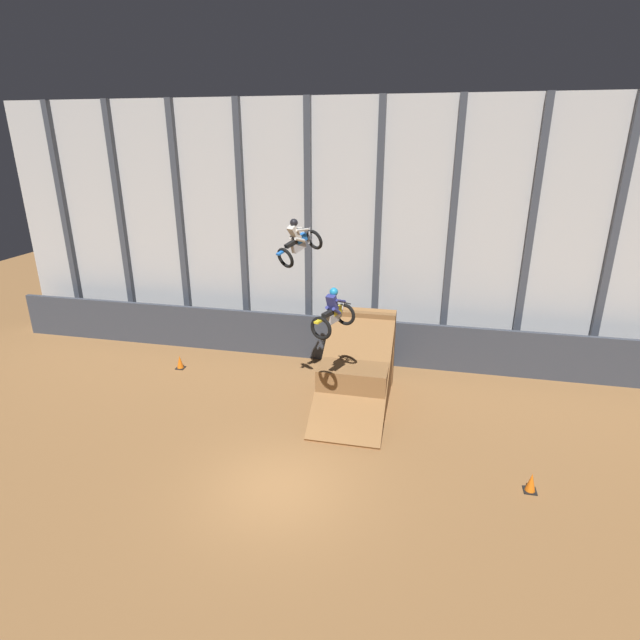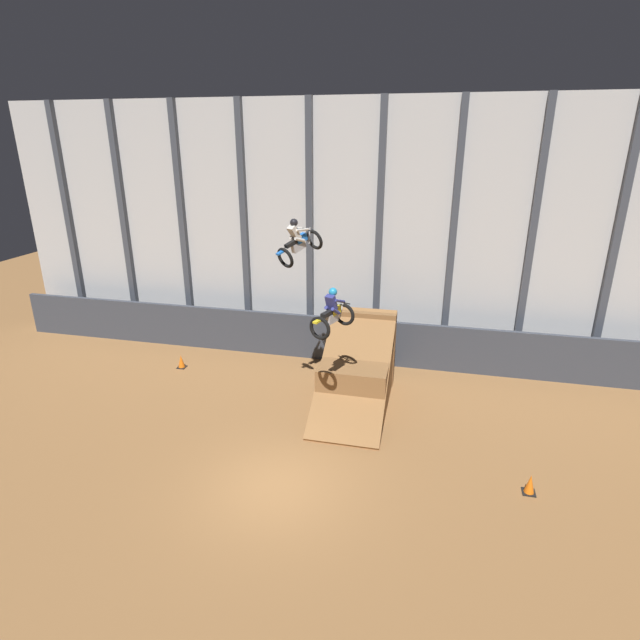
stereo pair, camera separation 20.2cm
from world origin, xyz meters
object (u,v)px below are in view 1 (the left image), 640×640
Objects in this scene: dirt_ramp at (358,370)px; rider_bike_left_air at (298,243)px; rider_bike_right_air at (333,314)px; traffic_cone_near_ramp at (531,483)px; traffic_cone_arena_edge at (180,362)px.

dirt_ramp is 2.80× the size of rider_bike_left_air.
traffic_cone_near_ramp is at bearing 5.87° from rider_bike_right_air.
traffic_cone_arena_edge is at bearing 174.21° from dirt_ramp.
rider_bike_right_air reaches higher than dirt_ramp.
traffic_cone_arena_edge is at bearing -164.24° from rider_bike_left_air.
dirt_ramp is at bearing 58.49° from rider_bike_left_air.
traffic_cone_near_ramp is (5.56, -4.42, -0.80)m from dirt_ramp.
traffic_cone_near_ramp and traffic_cone_arena_edge have the same top height.
rider_bike_right_air reaches higher than traffic_cone_arena_edge.
rider_bike_left_air is at bearing -16.83° from traffic_cone_arena_edge.
dirt_ramp reaches higher than traffic_cone_arena_edge.
rider_bike_left_air reaches higher than rider_bike_right_air.
rider_bike_left_air is 10.11m from traffic_cone_near_ramp.
dirt_ramp is 8.67× the size of traffic_cone_near_ramp.
rider_bike_right_air is 3.08× the size of traffic_cone_near_ramp.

